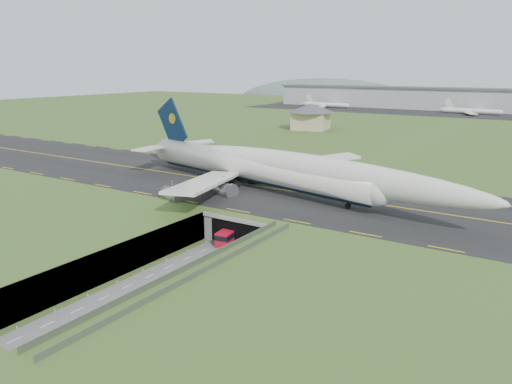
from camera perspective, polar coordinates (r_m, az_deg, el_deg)
The scene contains 10 objects.
ground at distance 96.59m, azimuth -5.14°, elevation -7.51°, with size 900.00×900.00×0.00m, color #3F5D25.
airfield_deck at distance 95.53m, azimuth -5.18°, elevation -5.84°, with size 800.00×800.00×6.00m, color gray.
trench_road at distance 91.23m, azimuth -8.07°, elevation -8.86°, with size 12.00×75.00×0.20m, color slate.
taxiway at distance 121.13m, azimuth 4.43°, elevation 0.01°, with size 800.00×44.00×0.18m, color black.
tunnel_portal at distance 108.34m, azimuth 0.26°, elevation -3.16°, with size 17.00×22.30×6.00m.
guideway at distance 74.48m, azimuth -7.62°, elevation -9.91°, with size 3.00×53.00×7.05m.
jumbo_jet at distance 119.59m, azimuth 2.04°, elevation 2.68°, with size 103.28×64.00×21.60m.
shuttle_tram at distance 103.08m, azimuth -3.10°, elevation -5.05°, with size 4.05×7.94×3.09m.
service_building at distance 244.43m, azimuth 6.30°, elevation 8.83°, with size 27.09×27.09×12.55m.
cargo_terminal at distance 374.66m, azimuth 24.63°, elevation 9.54°, with size 320.00×67.00×15.60m.
Camera 1 is at (55.80, -70.42, 35.44)m, focal length 35.00 mm.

